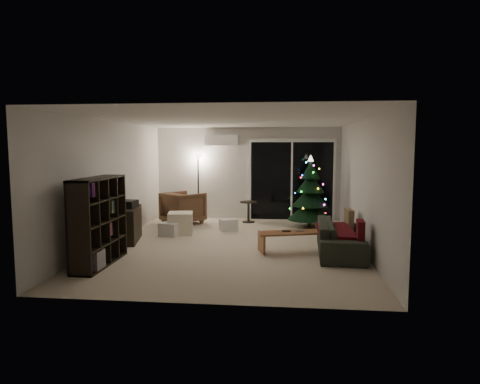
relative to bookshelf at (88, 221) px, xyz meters
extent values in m
plane|color=beige|center=(2.25, 1.63, -0.74)|extent=(6.50, 6.50, 0.00)
plane|color=white|center=(2.25, 1.63, 1.76)|extent=(6.50, 6.50, 0.00)
cube|color=silver|center=(2.25, 4.88, 0.51)|extent=(5.00, 0.02, 2.50)
cube|color=silver|center=(2.25, -1.62, 0.51)|extent=(5.00, 0.02, 2.50)
cube|color=silver|center=(-0.25, 1.63, 0.51)|extent=(0.02, 6.50, 2.50)
cube|color=silver|center=(4.75, 1.63, 0.51)|extent=(0.02, 6.50, 2.50)
cube|color=black|center=(3.45, 4.86, 0.31)|extent=(2.20, 0.02, 2.10)
cube|color=white|center=(1.55, 4.76, 1.41)|extent=(0.90, 0.22, 0.28)
cube|color=#3F3833|center=(3.45, 5.38, -0.79)|extent=(2.60, 1.00, 0.10)
cube|color=white|center=(3.45, 5.78, -0.24)|extent=(2.20, 0.06, 1.00)
cube|color=black|center=(0.00, 1.78, -0.38)|extent=(0.64, 1.20, 0.71)
cube|color=black|center=(0.00, 1.78, 0.05)|extent=(0.36, 0.43, 0.15)
imported|color=brown|center=(0.66, 3.93, -0.32)|extent=(1.26, 1.26, 0.83)
cube|color=beige|center=(0.91, 2.64, -0.49)|extent=(0.63, 0.63, 0.49)
cube|color=silver|center=(0.72, 2.39, -0.59)|extent=(0.48, 0.41, 0.29)
cube|color=silver|center=(1.94, 3.13, -0.60)|extent=(0.48, 0.43, 0.28)
cylinder|color=black|center=(2.32, 4.31, -0.46)|extent=(0.52, 0.52, 0.55)
cylinder|color=black|center=(0.91, 4.68, 0.14)|extent=(0.28, 0.28, 1.76)
imported|color=#272A23|center=(4.30, 1.21, -0.44)|extent=(0.89, 2.07, 0.59)
cube|color=#5B0918|center=(4.20, 1.21, -0.31)|extent=(0.64, 1.47, 0.05)
cube|color=brown|center=(4.55, 1.86, -0.20)|extent=(0.15, 0.40, 0.39)
cube|color=#5B0918|center=(4.55, 0.56, -0.20)|extent=(0.14, 0.40, 0.39)
cube|color=black|center=(3.30, 1.12, -0.32)|extent=(0.16, 0.05, 0.02)
cube|color=slate|center=(3.55, 1.17, -0.32)|extent=(0.16, 0.09, 0.02)
cone|color=black|center=(3.88, 3.71, 0.15)|extent=(1.21, 1.21, 1.78)
camera|label=1|loc=(3.26, -6.75, 1.24)|focal=32.00mm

